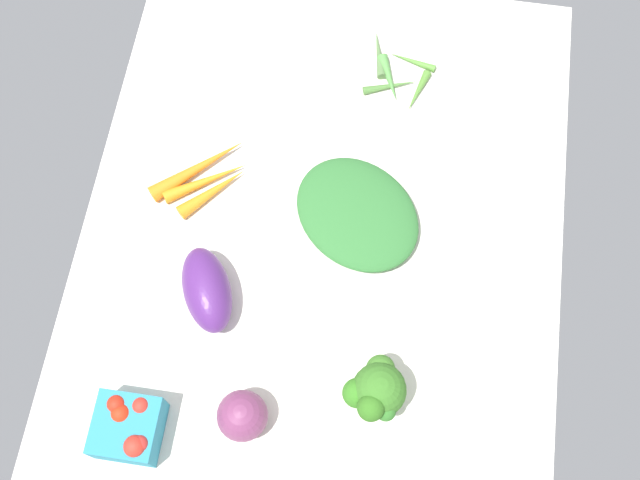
{
  "coord_description": "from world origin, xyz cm",
  "views": [
    {
      "loc": [
        45.25,
        6.78,
        118.89
      ],
      "look_at": [
        0.0,
        0.0,
        4.0
      ],
      "focal_mm": 44.56,
      "sensor_mm": 36.0,
      "label": 1
    }
  ],
  "objects_px": {
    "broccoli_head": "(376,391)",
    "eggplant": "(207,290)",
    "red_onion_near_basket": "(242,416)",
    "leafy_greens_clump": "(357,214)",
    "berry_basket": "(128,427)",
    "okra_pile": "(395,74)",
    "carrot_bunch": "(204,177)"
  },
  "relations": [
    {
      "from": "berry_basket",
      "to": "carrot_bunch",
      "type": "height_order",
      "value": "berry_basket"
    },
    {
      "from": "broccoli_head",
      "to": "berry_basket",
      "type": "distance_m",
      "value": 0.35
    },
    {
      "from": "broccoli_head",
      "to": "okra_pile",
      "type": "height_order",
      "value": "broccoli_head"
    },
    {
      "from": "broccoli_head",
      "to": "red_onion_near_basket",
      "type": "height_order",
      "value": "broccoli_head"
    },
    {
      "from": "berry_basket",
      "to": "red_onion_near_basket",
      "type": "bearing_deg",
      "value": 104.23
    },
    {
      "from": "carrot_bunch",
      "to": "red_onion_near_basket",
      "type": "bearing_deg",
      "value": 19.96
    },
    {
      "from": "red_onion_near_basket",
      "to": "berry_basket",
      "type": "distance_m",
      "value": 0.16
    },
    {
      "from": "leafy_greens_clump",
      "to": "okra_pile",
      "type": "height_order",
      "value": "leafy_greens_clump"
    },
    {
      "from": "broccoli_head",
      "to": "eggplant",
      "type": "xyz_separation_m",
      "value": [
        -0.12,
        -0.27,
        -0.03
      ]
    },
    {
      "from": "red_onion_near_basket",
      "to": "carrot_bunch",
      "type": "height_order",
      "value": "red_onion_near_basket"
    },
    {
      "from": "leafy_greens_clump",
      "to": "berry_basket",
      "type": "relative_size",
      "value": 2.37
    },
    {
      "from": "broccoli_head",
      "to": "okra_pile",
      "type": "bearing_deg",
      "value": -176.64
    },
    {
      "from": "broccoli_head",
      "to": "berry_basket",
      "type": "bearing_deg",
      "value": -73.94
    },
    {
      "from": "leafy_greens_clump",
      "to": "carrot_bunch",
      "type": "height_order",
      "value": "leafy_greens_clump"
    },
    {
      "from": "red_onion_near_basket",
      "to": "eggplant",
      "type": "bearing_deg",
      "value": -153.67
    },
    {
      "from": "okra_pile",
      "to": "berry_basket",
      "type": "relative_size",
      "value": 1.73
    },
    {
      "from": "broccoli_head",
      "to": "okra_pile",
      "type": "xyz_separation_m",
      "value": [
        -0.56,
        -0.03,
        -0.06
      ]
    },
    {
      "from": "leafy_greens_clump",
      "to": "carrot_bunch",
      "type": "xyz_separation_m",
      "value": [
        -0.03,
        -0.25,
        -0.01
      ]
    },
    {
      "from": "okra_pile",
      "to": "eggplant",
      "type": "bearing_deg",
      "value": -28.32
    },
    {
      "from": "red_onion_near_basket",
      "to": "berry_basket",
      "type": "relative_size",
      "value": 0.81
    },
    {
      "from": "red_onion_near_basket",
      "to": "berry_basket",
      "type": "xyz_separation_m",
      "value": [
        0.04,
        -0.16,
        -0.0
      ]
    },
    {
      "from": "berry_basket",
      "to": "eggplant",
      "type": "bearing_deg",
      "value": 162.36
    },
    {
      "from": "red_onion_near_basket",
      "to": "carrot_bunch",
      "type": "relative_size",
      "value": 0.46
    },
    {
      "from": "leafy_greens_clump",
      "to": "berry_basket",
      "type": "distance_m",
      "value": 0.47
    },
    {
      "from": "leafy_greens_clump",
      "to": "eggplant",
      "type": "bearing_deg",
      "value": -51.6
    },
    {
      "from": "red_onion_near_basket",
      "to": "carrot_bunch",
      "type": "bearing_deg",
      "value": -160.04
    },
    {
      "from": "red_onion_near_basket",
      "to": "okra_pile",
      "type": "bearing_deg",
      "value": 166.38
    },
    {
      "from": "broccoli_head",
      "to": "red_onion_near_basket",
      "type": "bearing_deg",
      "value": -72.39
    },
    {
      "from": "berry_basket",
      "to": "broccoli_head",
      "type": "bearing_deg",
      "value": 106.06
    },
    {
      "from": "okra_pile",
      "to": "red_onion_near_basket",
      "type": "height_order",
      "value": "red_onion_near_basket"
    },
    {
      "from": "okra_pile",
      "to": "eggplant",
      "type": "relative_size",
      "value": 1.14
    },
    {
      "from": "broccoli_head",
      "to": "red_onion_near_basket",
      "type": "xyz_separation_m",
      "value": [
        0.06,
        -0.18,
        -0.03
      ]
    }
  ]
}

